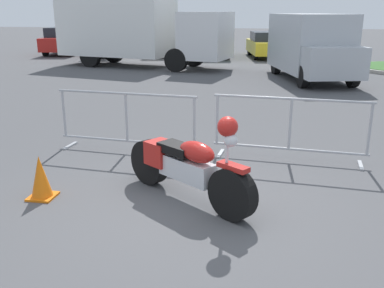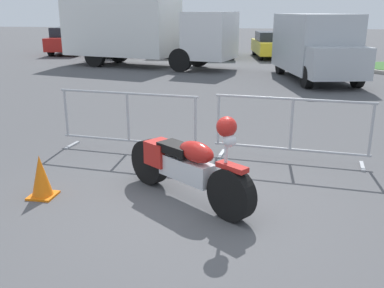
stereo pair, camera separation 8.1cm
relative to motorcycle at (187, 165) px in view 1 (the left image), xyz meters
The scene contains 14 objects.
ground_plane 0.59m from the motorcycle, 69.71° to the right, with size 120.00×120.00×0.00m, color #4C4C4F.
motorcycle is the anchor object (origin of this frame).
crowd_barrier_near 2.30m from the motorcycle, 127.56° to the left, with size 2.55×0.67×1.07m.
crowd_barrier_far 2.30m from the motorcycle, 52.43° to the left, with size 2.55×0.67×1.07m.
box_truck 14.61m from the motorcycle, 109.37° to the left, with size 8.01×3.93×2.98m.
delivery_van 11.48m from the motorcycle, 77.05° to the left, with size 3.10×5.32×2.31m.
parked_car_red 21.68m from the motorcycle, 119.29° to the left, with size 2.51×4.69×1.51m.
parked_car_black 19.94m from the motorcycle, 112.75° to the left, with size 2.50×4.67×1.50m.
parked_car_tan 19.41m from the motorcycle, 104.37° to the left, with size 2.24×4.19×1.35m.
parked_car_green 18.71m from the motorcycle, 95.91° to the left, with size 2.45×4.57×1.47m.
parked_car_yellow 18.69m from the motorcycle, 87.03° to the left, with size 2.26×4.22×1.36m.
parked_car_white 19.17m from the motorcycle, 78.38° to the left, with size 2.35×4.39×1.42m.
pedestrian 13.82m from the motorcycle, 77.70° to the left, with size 0.46×0.46×1.69m.
traffic_cone 1.96m from the motorcycle, behind, with size 0.34×0.34×0.59m.
Camera 1 is at (0.81, -4.83, 2.41)m, focal length 40.00 mm.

